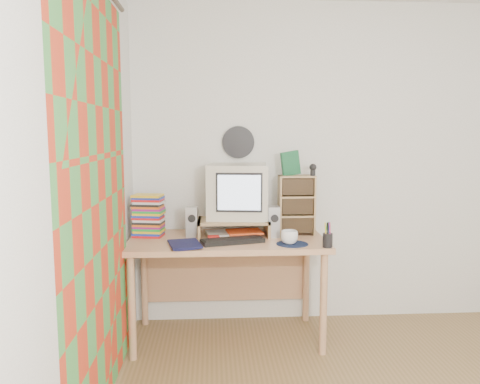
{
  "coord_description": "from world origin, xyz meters",
  "views": [
    {
      "loc": [
        -1.14,
        -1.91,
        1.5
      ],
      "look_at": [
        -0.94,
        1.33,
        1.09
      ],
      "focal_mm": 35.0,
      "sensor_mm": 36.0,
      "label": 1
    }
  ],
  "objects": [
    {
      "name": "back_wall",
      "position": [
        0.0,
        1.75,
        1.25
      ],
      "size": [
        3.5,
        0.0,
        3.5
      ],
      "primitive_type": "plane",
      "rotation": [
        1.57,
        0.0,
        0.0
      ],
      "color": "white",
      "rests_on": "floor"
    },
    {
      "name": "left_wall",
      "position": [
        -1.75,
        0.0,
        1.25
      ],
      "size": [
        0.0,
        3.5,
        3.5
      ],
      "primitive_type": "plane",
      "rotation": [
        1.57,
        0.0,
        1.57
      ],
      "color": "white",
      "rests_on": "floor"
    },
    {
      "name": "curtain",
      "position": [
        -1.71,
        0.48,
        1.15
      ],
      "size": [
        0.0,
        2.2,
        2.2
      ],
      "primitive_type": "plane",
      "rotation": [
        1.57,
        0.0,
        1.57
      ],
      "color": "red",
      "rests_on": "left_wall"
    },
    {
      "name": "wall_disc",
      "position": [
        -0.93,
        1.73,
        1.43
      ],
      "size": [
        0.25,
        0.02,
        0.25
      ],
      "primitive_type": "cylinder",
      "rotation": [
        1.57,
        0.0,
        0.0
      ],
      "color": "black",
      "rests_on": "back_wall"
    },
    {
      "name": "desk",
      "position": [
        -1.03,
        1.44,
        0.62
      ],
      "size": [
        1.4,
        0.7,
        0.75
      ],
      "color": "tan",
      "rests_on": "floor"
    },
    {
      "name": "monitor_riser",
      "position": [
        -0.98,
        1.48,
        0.84
      ],
      "size": [
        0.52,
        0.3,
        0.12
      ],
      "color": "tan",
      "rests_on": "desk"
    },
    {
      "name": "crt_monitor",
      "position": [
        -0.94,
        1.53,
        1.07
      ],
      "size": [
        0.47,
        0.47,
        0.4
      ],
      "primitive_type": "cube",
      "rotation": [
        0.0,
        0.0,
        -0.12
      ],
      "color": "beige",
      "rests_on": "monitor_riser"
    },
    {
      "name": "speaker_left",
      "position": [
        -1.28,
        1.45,
        0.86
      ],
      "size": [
        0.09,
        0.09,
        0.22
      ],
      "primitive_type": "cube",
      "rotation": [
        0.0,
        0.0,
        -0.1
      ],
      "color": "#A4A5A9",
      "rests_on": "desk"
    },
    {
      "name": "speaker_right",
      "position": [
        -0.69,
        1.41,
        0.86
      ],
      "size": [
        0.09,
        0.09,
        0.22
      ],
      "primitive_type": "cube",
      "rotation": [
        0.0,
        0.0,
        -0.06
      ],
      "color": "#A4A5A9",
      "rests_on": "desk"
    },
    {
      "name": "keyboard",
      "position": [
        -1.0,
        1.24,
        0.76
      ],
      "size": [
        0.45,
        0.25,
        0.03
      ],
      "primitive_type": "cube",
      "rotation": [
        0.0,
        0.0,
        0.27
      ],
      "color": "black",
      "rests_on": "desk"
    },
    {
      "name": "dvd_stack",
      "position": [
        -1.6,
        1.48,
        0.9
      ],
      "size": [
        0.23,
        0.18,
        0.29
      ],
      "primitive_type": null,
      "rotation": [
        0.0,
        0.0,
        -0.17
      ],
      "color": "brown",
      "rests_on": "desk"
    },
    {
      "name": "cd_rack",
      "position": [
        -0.51,
        1.49,
        0.97
      ],
      "size": [
        0.26,
        0.14,
        0.44
      ],
      "primitive_type": "cube",
      "rotation": [
        0.0,
        0.0,
        0.0
      ],
      "color": "tan",
      "rests_on": "desk"
    },
    {
      "name": "mug",
      "position": [
        -0.61,
        1.18,
        0.8
      ],
      "size": [
        0.13,
        0.13,
        0.09
      ],
      "primitive_type": "imported",
      "rotation": [
        0.0,
        0.0,
        -0.09
      ],
      "color": "white",
      "rests_on": "desk"
    },
    {
      "name": "diary",
      "position": [
        -1.42,
        1.15,
        0.77
      ],
      "size": [
        0.28,
        0.23,
        0.05
      ],
      "primitive_type": "imported",
      "rotation": [
        0.0,
        0.0,
        0.22
      ],
      "color": "#0F1037",
      "rests_on": "desk"
    },
    {
      "name": "mousepad",
      "position": [
        -0.59,
        1.17,
        0.75
      ],
      "size": [
        0.24,
        0.24,
        0.0
      ],
      "primitive_type": "cylinder",
      "rotation": [
        0.0,
        0.0,
        -0.09
      ],
      "color": "#0F1933",
      "rests_on": "desk"
    },
    {
      "name": "pen_cup",
      "position": [
        -0.38,
        1.08,
        0.82
      ],
      "size": [
        0.08,
        0.08,
        0.13
      ],
      "primitive_type": null,
      "rotation": [
        0.0,
        0.0,
        0.25
      ],
      "color": "black",
      "rests_on": "desk"
    },
    {
      "name": "papers",
      "position": [
        -0.98,
        1.46,
        0.77
      ],
      "size": [
        0.31,
        0.25,
        0.04
      ],
      "primitive_type": null,
      "rotation": [
        0.0,
        0.0,
        0.13
      ],
      "color": "beige",
      "rests_on": "desk"
    },
    {
      "name": "red_box",
      "position": [
        -1.13,
        1.3,
        0.77
      ],
      "size": [
        0.08,
        0.06,
        0.04
      ],
      "primitive_type": "cube",
      "rotation": [
        0.0,
        0.0,
        0.15
      ],
      "color": "red",
      "rests_on": "desk"
    },
    {
      "name": "game_box",
      "position": [
        -0.56,
        1.51,
        1.28
      ],
      "size": [
        0.14,
        0.06,
        0.18
      ],
      "primitive_type": "cube",
      "rotation": [
        0.0,
        0.0,
        0.27
      ],
      "color": "#1A5C36",
      "rests_on": "cd_rack"
    },
    {
      "name": "webcam",
      "position": [
        -0.4,
        1.45,
        1.24
      ],
      "size": [
        0.06,
        0.06,
        0.09
      ],
      "primitive_type": null,
      "rotation": [
        0.0,
        0.0,
        -0.06
      ],
      "color": "black",
      "rests_on": "cd_rack"
    }
  ]
}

